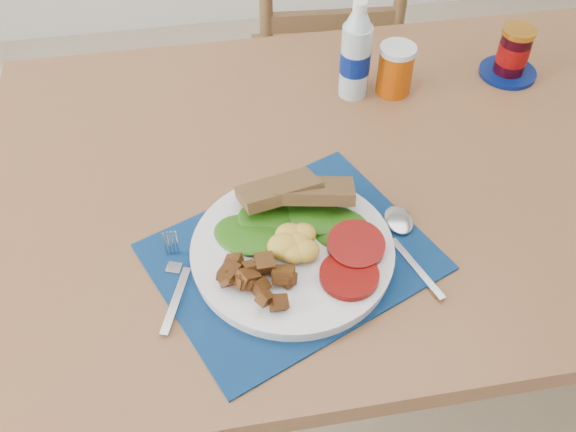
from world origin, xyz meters
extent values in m
cube|color=brown|center=(0.00, 0.20, 0.73)|extent=(1.40, 0.90, 0.04)
cylinder|color=brown|center=(-0.64, 0.59, 0.35)|extent=(0.06, 0.06, 0.71)
cylinder|color=brown|center=(0.64, 0.59, 0.35)|extent=(0.06, 0.06, 0.71)
cube|color=#52311D|center=(0.08, 0.98, 0.41)|extent=(0.43, 0.41, 0.04)
cylinder|color=#52311D|center=(0.26, 1.13, 0.19)|extent=(0.03, 0.03, 0.39)
cylinder|color=#52311D|center=(-0.08, 1.16, 0.19)|extent=(0.03, 0.03, 0.39)
cylinder|color=#52311D|center=(0.23, 0.81, 0.19)|extent=(0.03, 0.03, 0.39)
cylinder|color=#52311D|center=(-0.10, 0.84, 0.19)|extent=(0.03, 0.03, 0.39)
cube|color=black|center=(-0.18, 0.01, 0.75)|extent=(0.50, 0.46, 0.00)
cylinder|color=silver|center=(-0.18, 0.01, 0.76)|extent=(0.31, 0.31, 0.02)
ellipsoid|color=gold|center=(-0.18, 0.01, 0.79)|extent=(0.08, 0.07, 0.04)
cylinder|color=#810804|center=(-0.10, -0.03, 0.78)|extent=(0.09, 0.09, 0.01)
ellipsoid|color=#134208|center=(-0.17, 0.06, 0.78)|extent=(0.17, 0.10, 0.02)
cube|color=brown|center=(-0.16, 0.10, 0.81)|extent=(0.13, 0.08, 0.04)
cube|color=#B2B5BA|center=(-0.37, -0.04, 0.76)|extent=(0.05, 0.12, 0.00)
cube|color=#B2B5BA|center=(-0.37, 0.04, 0.76)|extent=(0.04, 0.07, 0.00)
cube|color=#B2B5BA|center=(0.00, -0.04, 0.76)|extent=(0.05, 0.13, 0.00)
ellipsoid|color=#B2B5BA|center=(0.00, 0.05, 0.76)|extent=(0.05, 0.06, 0.01)
cylinder|color=#ADBFCC|center=(0.01, 0.41, 0.83)|extent=(0.06, 0.06, 0.15)
cylinder|color=navy|center=(0.01, 0.41, 0.83)|extent=(0.06, 0.06, 0.04)
cone|color=#ADBFCC|center=(0.01, 0.41, 0.92)|extent=(0.05, 0.05, 0.04)
cylinder|color=white|center=(0.01, 0.41, 0.94)|extent=(0.03, 0.03, 0.02)
cylinder|color=#AA3F04|center=(0.09, 0.41, 0.80)|extent=(0.07, 0.07, 0.10)
cylinder|color=#051659|center=(0.35, 0.42, 0.75)|extent=(0.12, 0.12, 0.01)
cylinder|color=black|center=(0.35, 0.42, 0.80)|extent=(0.06, 0.06, 0.09)
cylinder|color=maroon|center=(0.35, 0.42, 0.80)|extent=(0.06, 0.06, 0.04)
cylinder|color=orange|center=(0.35, 0.42, 0.85)|extent=(0.07, 0.07, 0.01)
camera|label=1|loc=(-0.30, -0.61, 1.54)|focal=40.00mm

